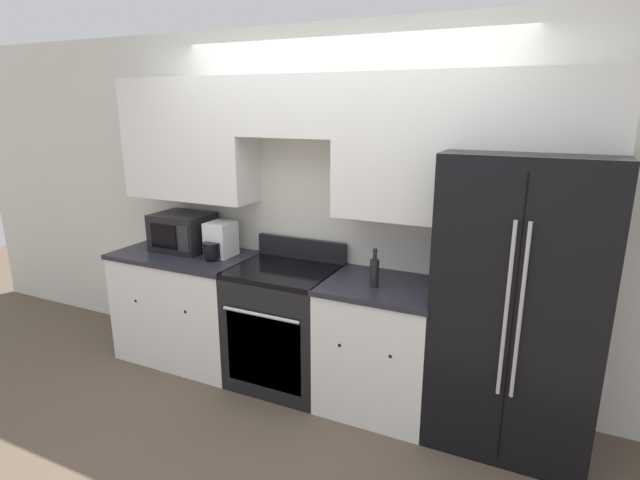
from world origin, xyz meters
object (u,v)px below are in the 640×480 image
(oven_range, at_px, (285,326))
(microwave, at_px, (183,232))
(refrigerator, at_px, (518,301))
(bottle, at_px, (374,272))

(oven_range, relative_size, microwave, 2.36)
(refrigerator, height_order, microwave, refrigerator)
(oven_range, bearing_deg, refrigerator, 2.79)
(bottle, bearing_deg, microwave, 174.79)
(refrigerator, relative_size, microwave, 4.00)
(refrigerator, bearing_deg, bottle, -170.70)
(refrigerator, height_order, bottle, refrigerator)
(microwave, bearing_deg, refrigerator, -0.28)
(refrigerator, xyz_separation_m, bottle, (-0.87, -0.14, 0.10))
(refrigerator, bearing_deg, microwave, 179.72)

